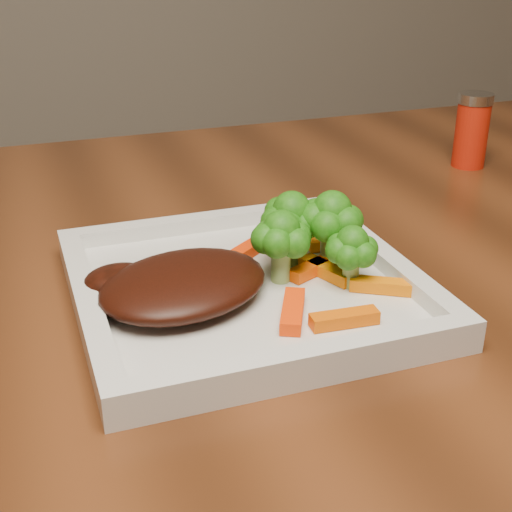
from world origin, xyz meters
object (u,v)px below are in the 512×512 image
object	(u,v)px
dining_table	(485,484)
plate	(245,292)
spice_shaker	(472,130)
steak	(184,284)

from	to	relation	value
dining_table	plate	size ratio (longest dim) A/B	5.93
dining_table	spice_shaker	bearing A→B (deg)	79.69
spice_shaker	dining_table	bearing A→B (deg)	-100.31
steak	spice_shaker	world-z (taller)	spice_shaker
dining_table	steak	distance (m)	0.58
plate	dining_table	bearing A→B (deg)	12.19
dining_table	plate	world-z (taller)	plate
steak	dining_table	bearing A→B (deg)	11.96
plate	spice_shaker	world-z (taller)	spice_shaker
dining_table	steak	world-z (taller)	steak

